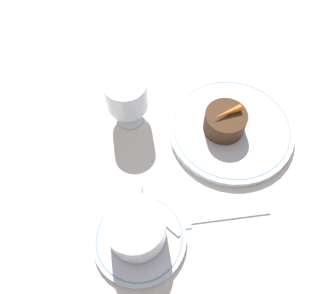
% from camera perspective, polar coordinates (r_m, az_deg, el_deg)
% --- Properties ---
extents(ground_plane, '(3.00, 3.00, 0.00)m').
position_cam_1_polar(ground_plane, '(0.63, 6.23, 0.72)').
color(ground_plane, white).
extents(dinner_plate, '(0.24, 0.24, 0.01)m').
position_cam_1_polar(dinner_plate, '(0.64, 10.89, 3.24)').
color(dinner_plate, white).
rests_on(dinner_plate, ground_plane).
extents(saucer, '(0.15, 0.15, 0.01)m').
position_cam_1_polar(saucer, '(0.55, -4.98, -15.49)').
color(saucer, white).
rests_on(saucer, ground_plane).
extents(coffee_cup, '(0.12, 0.09, 0.07)m').
position_cam_1_polar(coffee_cup, '(0.51, -5.53, -13.92)').
color(coffee_cup, white).
rests_on(coffee_cup, saucer).
extents(spoon, '(0.08, 0.10, 0.00)m').
position_cam_1_polar(spoon, '(0.56, -3.79, -10.42)').
color(spoon, silver).
rests_on(spoon, saucer).
extents(wine_glass, '(0.08, 0.08, 0.10)m').
position_cam_1_polar(wine_glass, '(0.60, -7.21, 8.65)').
color(wine_glass, silver).
rests_on(wine_glass, ground_plane).
extents(fork, '(0.05, 0.19, 0.01)m').
position_cam_1_polar(fork, '(0.56, 6.19, -12.50)').
color(fork, silver).
rests_on(fork, ground_plane).
extents(dessert_cake, '(0.08, 0.08, 0.04)m').
position_cam_1_polar(dessert_cake, '(0.61, 9.87, 4.39)').
color(dessert_cake, '#4C2D19').
rests_on(dessert_cake, dinner_plate).
extents(carrot_garnish, '(0.04, 0.06, 0.01)m').
position_cam_1_polar(carrot_garnish, '(0.59, 10.27, 5.88)').
color(carrot_garnish, orange).
rests_on(carrot_garnish, dessert_cake).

